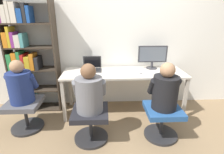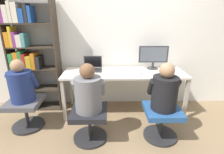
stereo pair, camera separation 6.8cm
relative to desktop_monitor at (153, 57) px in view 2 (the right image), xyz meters
The scene contains 14 objects.
ground_plane 1.19m from the desktop_monitor, 135.75° to the right, with size 14.00×14.00×0.00m, color #846B4C.
wall_back 0.65m from the desktop_monitor, 158.09° to the left, with size 10.00×0.05×2.60m.
desk 0.61m from the desktop_monitor, 160.73° to the right, with size 2.00×0.64×0.73m.
desktop_monitor is the anchor object (origin of this frame).
laptop 1.05m from the desktop_monitor, behind, with size 0.31×0.25×0.23m.
keyboard 0.36m from the desktop_monitor, 86.92° to the right, with size 0.43×0.14×0.03m.
computer_mouse_by_keyboard 0.42m from the desktop_monitor, 133.73° to the right, with size 0.06×0.10×0.03m.
office_chair_left 1.11m from the desktop_monitor, 93.13° to the right, with size 0.47×0.47×0.45m.
office_chair_right 1.52m from the desktop_monitor, 138.87° to the right, with size 0.47×0.47×0.45m.
person_at_monitor 0.91m from the desktop_monitor, 93.15° to the right, with size 0.40×0.33×0.62m.
person_at_laptop 1.38m from the desktop_monitor, 139.01° to the right, with size 0.42×0.34×0.63m.
bookshelf 2.13m from the desktop_monitor, behind, with size 0.81×0.30×1.88m.
office_chair_side 2.20m from the desktop_monitor, 163.15° to the right, with size 0.47×0.47×0.45m.
person_near_shelf 2.11m from the desktop_monitor, 163.27° to the right, with size 0.40×0.33×0.61m.
Camera 2 is at (-0.25, -2.41, 1.62)m, focal length 28.00 mm.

